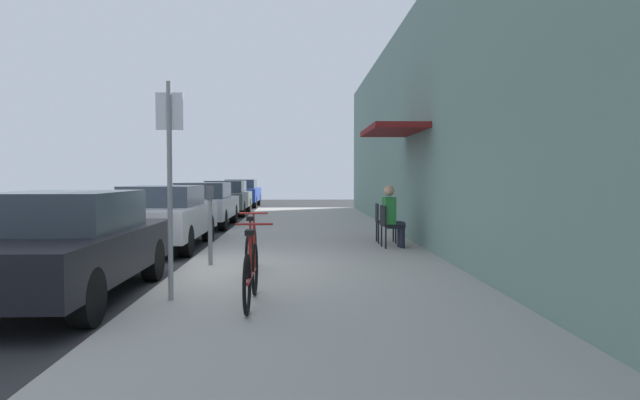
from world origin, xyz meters
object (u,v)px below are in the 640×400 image
(street_sign, at_px, (170,173))
(bicycle_1, at_px, (251,250))
(parked_car_2, at_px, (203,204))
(cafe_chair_0, at_px, (389,223))
(cafe_chair_1, at_px, (382,220))
(parked_car_3, at_px, (226,197))
(parked_car_1, at_px, (162,216))
(parking_meter, at_px, (210,219))
(bicycle_0, at_px, (251,273))
(parked_car_4, at_px, (241,193))
(parked_car_0, at_px, (64,244))
(seated_patron_0, at_px, (392,214))

(street_sign, bearing_deg, bicycle_1, 66.34)
(parked_car_2, bearing_deg, cafe_chair_0, -52.61)
(parked_car_2, distance_m, cafe_chair_1, 7.34)
(parked_car_3, bearing_deg, cafe_chair_0, -67.71)
(parked_car_1, height_order, street_sign, street_sign)
(cafe_chair_1, bearing_deg, parking_meter, -136.98)
(parked_car_3, distance_m, bicycle_0, 17.28)
(parked_car_4, bearing_deg, cafe_chair_1, -74.15)
(parked_car_4, xyz_separation_m, bicycle_0, (2.48, -23.31, -0.26))
(parked_car_0, bearing_deg, parked_car_2, 90.00)
(bicycle_1, bearing_deg, cafe_chair_1, 57.09)
(parked_car_2, xyz_separation_m, cafe_chair_0, (4.89, -6.39, -0.10))
(cafe_chair_1, bearing_deg, seated_patron_0, -86.23)
(bicycle_1, xyz_separation_m, cafe_chair_1, (2.58, 3.99, 0.14))
(parked_car_0, height_order, bicycle_0, parked_car_0)
(street_sign, bearing_deg, cafe_chair_0, 55.39)
(parked_car_4, bearing_deg, street_sign, -86.27)
(parked_car_2, distance_m, parking_meter, 8.73)
(parked_car_4, distance_m, bicycle_1, 21.32)
(parked_car_2, distance_m, parked_car_3, 5.52)
(parking_meter, bearing_deg, parked_car_3, 96.27)
(parked_car_1, height_order, parking_meter, parking_meter)
(parked_car_4, xyz_separation_m, street_sign, (1.50, -23.03, 0.90))
(bicycle_0, distance_m, cafe_chair_1, 6.56)
(cafe_chair_1, bearing_deg, bicycle_0, -111.50)
(bicycle_0, bearing_deg, seated_patron_0, 64.59)
(parked_car_0, relative_size, parked_car_4, 1.00)
(parking_meter, height_order, bicycle_1, parking_meter)
(parked_car_2, distance_m, seated_patron_0, 8.08)
(parked_car_0, distance_m, seated_patron_0, 6.55)
(parked_car_2, bearing_deg, bicycle_0, -77.90)
(street_sign, height_order, cafe_chair_0, street_sign)
(parked_car_1, height_order, cafe_chair_0, parked_car_1)
(parked_car_1, xyz_separation_m, cafe_chair_1, (4.89, -0.07, -0.10))
(seated_patron_0, xyz_separation_m, cafe_chair_1, (-0.06, 0.91, -0.19))
(parked_car_0, bearing_deg, parking_meter, 53.53)
(seated_patron_0, bearing_deg, cafe_chair_0, -175.13)
(parked_car_2, height_order, parking_meter, parking_meter)
(parked_car_3, bearing_deg, parked_car_0, -90.00)
(street_sign, xyz_separation_m, cafe_chair_0, (3.39, 4.91, -1.02))
(cafe_chair_1, bearing_deg, parked_car_4, 105.85)
(parked_car_2, xyz_separation_m, seated_patron_0, (4.95, -6.39, 0.09))
(parked_car_1, relative_size, parked_car_4, 1.00)
(parked_car_2, relative_size, cafe_chair_0, 5.06)
(parked_car_0, relative_size, bicycle_1, 2.57)
(parked_car_3, xyz_separation_m, parking_meter, (1.55, -14.11, 0.16))
(street_sign, distance_m, cafe_chair_0, 6.05)
(parked_car_1, bearing_deg, cafe_chair_1, -0.87)
(parked_car_0, bearing_deg, seated_patron_0, 40.98)
(parked_car_3, relative_size, seated_patron_0, 3.41)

